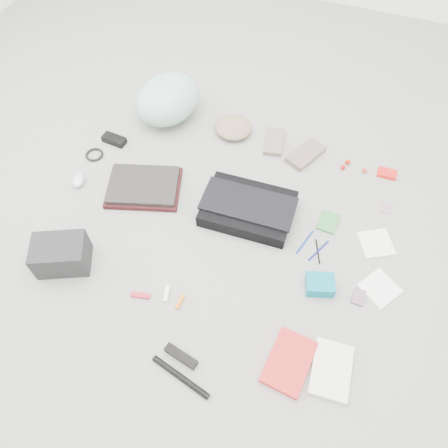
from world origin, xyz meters
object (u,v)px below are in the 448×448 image
(laptop, at_px, (143,185))
(bike_helmet, at_px, (168,99))
(accordion_wallet, at_px, (320,285))
(camera_bag, at_px, (61,255))
(messenger_bag, at_px, (248,209))
(book_red, at_px, (289,362))

(laptop, relative_size, bike_helmet, 0.86)
(accordion_wallet, bearing_deg, camera_bag, 176.78)
(messenger_bag, xyz_separation_m, camera_bag, (-0.64, -0.51, 0.04))
(bike_helmet, bearing_deg, messenger_bag, -24.57)
(camera_bag, xyz_separation_m, book_red, (0.99, -0.08, -0.06))
(bike_helmet, distance_m, book_red, 1.43)
(messenger_bag, height_order, accordion_wallet, messenger_bag)
(camera_bag, distance_m, accordion_wallet, 1.06)
(laptop, bearing_deg, messenger_bag, -12.47)
(bike_helmet, bearing_deg, book_red, -34.56)
(bike_helmet, height_order, camera_bag, bike_helmet)
(book_red, bearing_deg, camera_bag, -178.36)
(laptop, height_order, accordion_wallet, accordion_wallet)
(camera_bag, bearing_deg, bike_helmet, 62.98)
(messenger_bag, relative_size, accordion_wallet, 3.55)
(book_red, xyz_separation_m, accordion_wallet, (0.03, 0.34, 0.02))
(laptop, height_order, camera_bag, camera_bag)
(book_red, bearing_deg, messenger_bag, 127.37)
(messenger_bag, relative_size, camera_bag, 1.86)
(laptop, relative_size, camera_bag, 1.48)
(book_red, height_order, accordion_wallet, accordion_wallet)
(bike_helmet, relative_size, book_red, 1.66)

